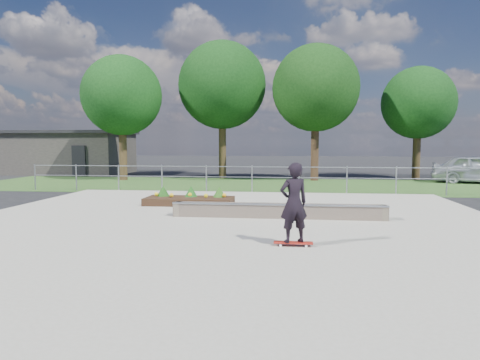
% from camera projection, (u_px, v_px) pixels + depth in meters
% --- Properties ---
extents(ground, '(120.00, 120.00, 0.00)m').
position_uv_depth(ground, '(225.00, 227.00, 11.04)').
color(ground, black).
rests_on(ground, ground).
extents(grass_verge, '(30.00, 8.00, 0.02)m').
position_uv_depth(grass_verge, '(258.00, 185.00, 21.92)').
color(grass_verge, '#294B1E').
rests_on(grass_verge, ground).
extents(concrete_slab, '(15.00, 15.00, 0.06)m').
position_uv_depth(concrete_slab, '(225.00, 226.00, 11.03)').
color(concrete_slab, gray).
rests_on(concrete_slab, ground).
extents(fence, '(20.06, 0.06, 1.20)m').
position_uv_depth(fence, '(252.00, 176.00, 18.39)').
color(fence, '#979A9F').
rests_on(fence, ground).
extents(building, '(8.40, 5.40, 3.00)m').
position_uv_depth(building, '(70.00, 152.00, 30.37)').
color(building, '#2F2D2A').
rests_on(building, ground).
extents(tree_far_left, '(4.55, 4.55, 7.15)m').
position_uv_depth(tree_far_left, '(122.00, 96.00, 24.42)').
color(tree_far_left, '#372516').
rests_on(tree_far_left, ground).
extents(tree_mid_left, '(5.25, 5.25, 8.25)m').
position_uv_depth(tree_mid_left, '(222.00, 86.00, 25.68)').
color(tree_mid_left, '#372716').
rests_on(tree_mid_left, ground).
extents(tree_mid_right, '(4.90, 4.90, 7.70)m').
position_uv_depth(tree_mid_right, '(316.00, 88.00, 24.07)').
color(tree_mid_right, '#321E14').
rests_on(tree_mid_right, ground).
extents(tree_far_right, '(4.20, 4.20, 6.60)m').
position_uv_depth(tree_far_right, '(418.00, 103.00, 24.91)').
color(tree_far_right, '#332414').
rests_on(tree_far_right, ground).
extents(grind_ledge, '(6.00, 0.44, 0.43)m').
position_uv_depth(grind_ledge, '(278.00, 211.00, 12.07)').
color(grind_ledge, brown).
rests_on(grind_ledge, concrete_slab).
extents(planter_bed, '(3.00, 1.20, 0.61)m').
position_uv_depth(planter_bed, '(190.00, 199.00, 14.71)').
color(planter_bed, black).
rests_on(planter_bed, concrete_slab).
extents(skateboarder, '(0.80, 0.59, 1.72)m').
position_uv_depth(skateboarder, '(294.00, 203.00, 8.71)').
color(skateboarder, white).
rests_on(skateboarder, concrete_slab).
extents(parked_car, '(4.84, 2.89, 1.54)m').
position_uv_depth(parked_car, '(477.00, 169.00, 22.87)').
color(parked_car, '#ACB1B6').
rests_on(parked_car, ground).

